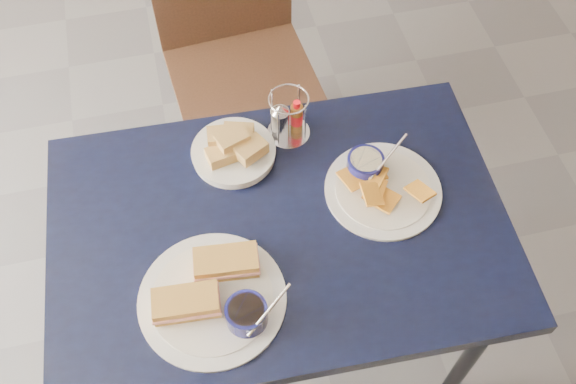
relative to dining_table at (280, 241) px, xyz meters
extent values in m
plane|color=#58585D|center=(0.12, 0.18, -0.67)|extent=(6.00, 6.00, 0.00)
cube|color=black|center=(0.00, 0.00, 0.06)|extent=(1.10, 0.76, 0.04)
cylinder|color=black|center=(0.47, -0.29, -0.32)|extent=(0.04, 0.04, 0.71)
cylinder|color=black|center=(-0.47, 0.29, -0.32)|extent=(0.04, 0.04, 0.71)
cylinder|color=black|center=(0.47, 0.29, -0.32)|extent=(0.04, 0.04, 0.71)
cube|color=black|center=(0.04, 0.75, -0.20)|extent=(0.49, 0.47, 0.04)
cylinder|color=black|center=(-0.15, 0.57, -0.45)|extent=(0.04, 0.04, 0.45)
cylinder|color=black|center=(0.23, 0.57, -0.45)|extent=(0.04, 0.04, 0.45)
cylinder|color=black|center=(-0.15, 0.92, -0.45)|extent=(0.04, 0.04, 0.45)
cylinder|color=black|center=(0.23, 0.92, -0.45)|extent=(0.04, 0.04, 0.45)
cylinder|color=white|center=(-0.18, -0.15, 0.08)|extent=(0.32, 0.32, 0.01)
cylinder|color=white|center=(-0.18, -0.15, 0.09)|extent=(0.27, 0.27, 0.00)
cube|color=gold|center=(-0.24, -0.16, 0.11)|extent=(0.14, 0.08, 0.04)
cube|color=#EDA091|center=(-0.24, -0.16, 0.11)|extent=(0.15, 0.09, 0.01)
cube|color=gold|center=(-0.14, -0.09, 0.11)|extent=(0.15, 0.08, 0.04)
cube|color=#EDA091|center=(-0.14, -0.09, 0.11)|extent=(0.15, 0.09, 0.01)
cylinder|color=#090A36|center=(-0.12, -0.22, 0.11)|extent=(0.09, 0.09, 0.05)
cylinder|color=black|center=(-0.12, -0.22, 0.13)|extent=(0.08, 0.08, 0.01)
cylinder|color=silver|center=(-0.07, -0.24, 0.16)|extent=(0.11, 0.07, 0.08)
cylinder|color=white|center=(0.27, 0.04, 0.08)|extent=(0.28, 0.28, 0.01)
cylinder|color=white|center=(0.27, 0.04, 0.09)|extent=(0.23, 0.23, 0.00)
cube|color=gold|center=(0.26, 0.08, 0.09)|extent=(0.05, 0.07, 0.02)
cube|color=gold|center=(0.26, -0.01, 0.10)|extent=(0.08, 0.08, 0.01)
cube|color=gold|center=(0.24, 0.02, 0.10)|extent=(0.07, 0.08, 0.03)
cube|color=gold|center=(0.25, 0.05, 0.10)|extent=(0.08, 0.08, 0.03)
cube|color=gold|center=(0.19, 0.07, 0.11)|extent=(0.06, 0.08, 0.01)
cube|color=gold|center=(0.22, 0.01, 0.11)|extent=(0.05, 0.07, 0.02)
cube|color=gold|center=(0.33, -0.02, 0.12)|extent=(0.07, 0.08, 0.02)
cylinder|color=#090A36|center=(0.24, 0.10, 0.11)|extent=(0.09, 0.09, 0.05)
cylinder|color=beige|center=(0.24, 0.10, 0.13)|extent=(0.08, 0.08, 0.01)
cylinder|color=silver|center=(0.28, 0.08, 0.16)|extent=(0.11, 0.07, 0.08)
cylinder|color=white|center=(-0.07, 0.22, 0.09)|extent=(0.21, 0.21, 0.02)
cylinder|color=white|center=(-0.07, 0.22, 0.10)|extent=(0.17, 0.17, 0.00)
cube|color=tan|center=(-0.10, 0.20, 0.12)|extent=(0.08, 0.06, 0.03)
cube|color=tan|center=(-0.05, 0.25, 0.12)|extent=(0.09, 0.07, 0.03)
cube|color=tan|center=(-0.03, 0.19, 0.13)|extent=(0.09, 0.08, 0.03)
cube|color=tan|center=(-0.09, 0.24, 0.13)|extent=(0.08, 0.06, 0.03)
cube|color=tan|center=(-0.07, 0.22, 0.14)|extent=(0.09, 0.07, 0.03)
cylinder|color=silver|center=(0.08, 0.26, 0.08)|extent=(0.11, 0.11, 0.01)
cylinder|color=silver|center=(0.12, 0.30, 0.15)|extent=(0.01, 0.01, 0.13)
cylinder|color=silver|center=(0.05, 0.30, 0.15)|extent=(0.01, 0.01, 0.13)
cylinder|color=silver|center=(0.05, 0.23, 0.15)|extent=(0.01, 0.01, 0.13)
cylinder|color=silver|center=(0.12, 0.23, 0.15)|extent=(0.01, 0.01, 0.13)
torus|color=silver|center=(0.08, 0.26, 0.21)|extent=(0.10, 0.10, 0.00)
cylinder|color=silver|center=(0.06, 0.26, 0.13)|extent=(0.05, 0.05, 0.08)
cone|color=silver|center=(0.06, 0.26, 0.18)|extent=(0.04, 0.04, 0.02)
cylinder|color=brown|center=(0.11, 0.27, 0.13)|extent=(0.03, 0.03, 0.08)
cylinder|color=#BD0A10|center=(0.11, 0.27, 0.13)|extent=(0.03, 0.03, 0.03)
cylinder|color=#BD0A10|center=(0.11, 0.27, 0.18)|extent=(0.02, 0.02, 0.02)
camera|label=1|loc=(-0.16, -0.75, 1.37)|focal=40.00mm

